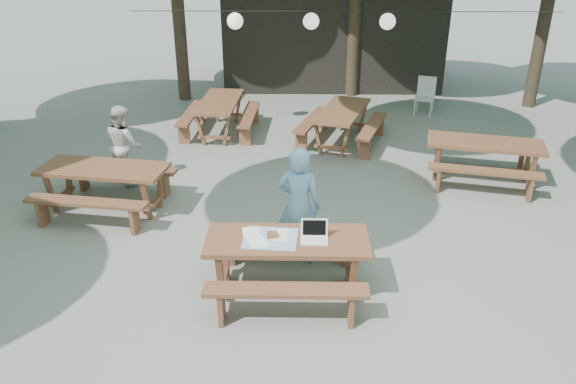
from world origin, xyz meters
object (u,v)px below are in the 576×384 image
(picnic_table_nw, at_px, (106,188))
(second_person, at_px, (124,145))
(woman, at_px, (299,205))
(plastic_chair, at_px, (424,104))
(main_picnic_table, at_px, (287,264))

(picnic_table_nw, height_order, second_person, second_person)
(woman, distance_m, plastic_chair, 7.42)
(woman, xyz_separation_m, plastic_chair, (3.08, 6.73, -0.57))
(main_picnic_table, xyz_separation_m, woman, (0.15, 0.75, 0.44))
(woman, height_order, second_person, woman)
(picnic_table_nw, height_order, woman, woman)
(picnic_table_nw, distance_m, second_person, 1.17)
(second_person, relative_size, plastic_chair, 1.58)
(picnic_table_nw, relative_size, plastic_chair, 2.34)
(second_person, bearing_deg, main_picnic_table, 179.98)
(main_picnic_table, height_order, woman, woman)
(picnic_table_nw, height_order, plastic_chair, plastic_chair)
(main_picnic_table, height_order, picnic_table_nw, same)
(picnic_table_nw, relative_size, woman, 1.28)
(plastic_chair, bearing_deg, main_picnic_table, -94.04)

